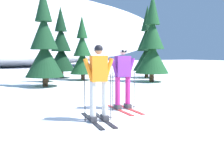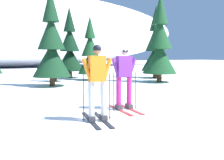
{
  "view_description": "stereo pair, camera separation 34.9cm",
  "coord_description": "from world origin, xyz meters",
  "px_view_note": "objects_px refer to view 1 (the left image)",
  "views": [
    {
      "loc": [
        -3.62,
        -5.58,
        1.62
      ],
      "look_at": [
        -0.56,
        0.4,
        0.95
      ],
      "focal_mm": 40.42,
      "sensor_mm": 36.0,
      "label": 1
    },
    {
      "loc": [
        -3.3,
        -5.73,
        1.62
      ],
      "look_at": [
        -0.56,
        0.4,
        0.95
      ],
      "focal_mm": 40.42,
      "sensor_mm": 36.0,
      "label": 2
    }
  ],
  "objects_px": {
    "pine_tree_left": "(44,45)",
    "pine_tree_right": "(152,45)",
    "pine_tree_center": "(61,48)",
    "pine_tree_center_left": "(47,61)",
    "pine_tree_center_right": "(82,53)",
    "skier_purple_jacket": "(123,77)",
    "pine_tree_far_right": "(147,48)",
    "skier_orange_jacket": "(99,82)"
  },
  "relations": [
    {
      "from": "pine_tree_left",
      "to": "pine_tree_right",
      "type": "distance_m",
      "value": 6.27
    },
    {
      "from": "pine_tree_center",
      "to": "pine_tree_right",
      "type": "relative_size",
      "value": 0.95
    },
    {
      "from": "pine_tree_center_left",
      "to": "pine_tree_center_right",
      "type": "xyz_separation_m",
      "value": [
        2.24,
        -0.07,
        0.45
      ]
    },
    {
      "from": "pine_tree_center",
      "to": "pine_tree_right",
      "type": "bearing_deg",
      "value": -50.56
    },
    {
      "from": "skier_purple_jacket",
      "to": "pine_tree_left",
      "type": "xyz_separation_m",
      "value": [
        -0.86,
        6.55,
        1.12
      ]
    },
    {
      "from": "pine_tree_center",
      "to": "skier_purple_jacket",
      "type": "bearing_deg",
      "value": -96.53
    },
    {
      "from": "pine_tree_left",
      "to": "pine_tree_center_right",
      "type": "bearing_deg",
      "value": 38.13
    },
    {
      "from": "pine_tree_center_left",
      "to": "pine_tree_far_right",
      "type": "xyz_separation_m",
      "value": [
        6.95,
        -0.47,
        0.85
      ]
    },
    {
      "from": "skier_purple_jacket",
      "to": "pine_tree_center",
      "type": "bearing_deg",
      "value": 83.47
    },
    {
      "from": "pine_tree_center_right",
      "to": "pine_tree_center_left",
      "type": "bearing_deg",
      "value": 178.14
    },
    {
      "from": "pine_tree_center_left",
      "to": "pine_tree_right",
      "type": "distance_m",
      "value": 6.39
    },
    {
      "from": "skier_orange_jacket",
      "to": "pine_tree_left",
      "type": "bearing_deg",
      "value": 87.4
    },
    {
      "from": "pine_tree_center_left",
      "to": "pine_tree_far_right",
      "type": "distance_m",
      "value": 7.01
    },
    {
      "from": "pine_tree_left",
      "to": "pine_tree_center_right",
      "type": "relative_size",
      "value": 1.23
    },
    {
      "from": "skier_orange_jacket",
      "to": "pine_tree_center",
      "type": "xyz_separation_m",
      "value": [
        2.46,
        11.91,
        1.11
      ]
    },
    {
      "from": "pine_tree_center",
      "to": "pine_tree_right",
      "type": "xyz_separation_m",
      "value": [
        4.13,
        -5.02,
        0.1
      ]
    },
    {
      "from": "skier_orange_jacket",
      "to": "pine_tree_center_right",
      "type": "bearing_deg",
      "value": 71.73
    },
    {
      "from": "pine_tree_left",
      "to": "pine_tree_far_right",
      "type": "distance_m",
      "value": 7.8
    },
    {
      "from": "pine_tree_center",
      "to": "pine_tree_center_left",
      "type": "bearing_deg",
      "value": -125.13
    },
    {
      "from": "skier_orange_jacket",
      "to": "pine_tree_center_left",
      "type": "relative_size",
      "value": 0.62
    },
    {
      "from": "skier_purple_jacket",
      "to": "pine_tree_right",
      "type": "height_order",
      "value": "pine_tree_right"
    },
    {
      "from": "pine_tree_center_right",
      "to": "pine_tree_right",
      "type": "bearing_deg",
      "value": -40.06
    },
    {
      "from": "skier_purple_jacket",
      "to": "pine_tree_right",
      "type": "relative_size",
      "value": 0.35
    },
    {
      "from": "pine_tree_center_left",
      "to": "pine_tree_center",
      "type": "bearing_deg",
      "value": 54.87
    },
    {
      "from": "pine_tree_left",
      "to": "pine_tree_center_left",
      "type": "xyz_separation_m",
      "value": [
        0.63,
        2.33,
        -0.84
      ]
    },
    {
      "from": "pine_tree_center_left",
      "to": "pine_tree_center",
      "type": "distance_m",
      "value": 2.71
    },
    {
      "from": "skier_purple_jacket",
      "to": "pine_tree_far_right",
      "type": "height_order",
      "value": "pine_tree_far_right"
    },
    {
      "from": "pine_tree_right",
      "to": "pine_tree_far_right",
      "type": "relative_size",
      "value": 1.03
    },
    {
      "from": "pine_tree_center",
      "to": "pine_tree_center_right",
      "type": "height_order",
      "value": "pine_tree_center"
    },
    {
      "from": "pine_tree_center_left",
      "to": "pine_tree_far_right",
      "type": "height_order",
      "value": "pine_tree_far_right"
    },
    {
      "from": "pine_tree_center_left",
      "to": "pine_tree_center",
      "type": "xyz_separation_m",
      "value": [
        1.48,
        2.11,
        0.82
      ]
    },
    {
      "from": "pine_tree_right",
      "to": "pine_tree_center_right",
      "type": "bearing_deg",
      "value": 139.94
    },
    {
      "from": "skier_orange_jacket",
      "to": "pine_tree_center_left",
      "type": "height_order",
      "value": "pine_tree_center_left"
    },
    {
      "from": "pine_tree_center",
      "to": "pine_tree_center_right",
      "type": "relative_size",
      "value": 1.21
    },
    {
      "from": "skier_orange_jacket",
      "to": "pine_tree_center_right",
      "type": "relative_size",
      "value": 0.45
    },
    {
      "from": "skier_orange_jacket",
      "to": "pine_tree_far_right",
      "type": "distance_m",
      "value": 12.29
    },
    {
      "from": "pine_tree_left",
      "to": "pine_tree_center",
      "type": "height_order",
      "value": "pine_tree_left"
    },
    {
      "from": "pine_tree_center",
      "to": "pine_tree_far_right",
      "type": "bearing_deg",
      "value": -25.28
    },
    {
      "from": "skier_purple_jacket",
      "to": "pine_tree_center_right",
      "type": "height_order",
      "value": "pine_tree_center_right"
    },
    {
      "from": "pine_tree_center_left",
      "to": "pine_tree_right",
      "type": "xyz_separation_m",
      "value": [
        5.61,
        -2.91,
        0.92
      ]
    },
    {
      "from": "pine_tree_center_left",
      "to": "pine_tree_center_right",
      "type": "distance_m",
      "value": 2.28
    },
    {
      "from": "skier_purple_jacket",
      "to": "pine_tree_center_right",
      "type": "distance_m",
      "value": 9.06
    }
  ]
}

